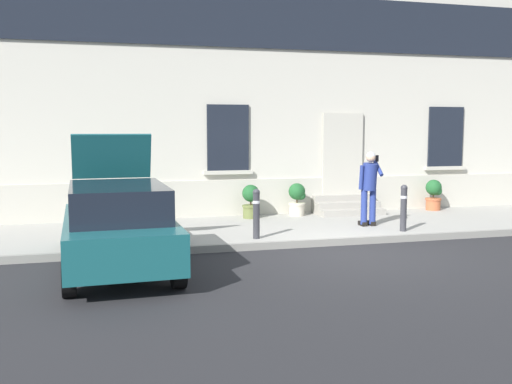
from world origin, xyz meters
name	(u,v)px	position (x,y,z in m)	size (l,w,h in m)	color
ground_plane	(354,255)	(0.00, 0.00, 0.00)	(80.00, 80.00, 0.00)	#232326
sidewalk	(305,227)	(0.00, 2.80, 0.07)	(24.00, 3.60, 0.15)	#99968E
curb_edge	(335,242)	(0.00, 0.94, 0.07)	(24.00, 0.12, 0.15)	gray
building_facade	(276,81)	(0.00, 5.29, 3.73)	(24.00, 1.52, 7.50)	beige
entrance_stoop	(346,206)	(1.70, 4.23, 0.34)	(1.78, 0.96, 0.48)	#9E998E
hatchback_car_teal	(118,225)	(-4.44, -0.11, 0.80)	(1.91, 4.12, 2.34)	#165156
bollard_near_person	(404,206)	(1.80, 1.35, 0.71)	(0.15, 0.15, 1.04)	#333338
bollard_far_left	(256,212)	(-1.60, 1.35, 0.71)	(0.15, 0.15, 1.04)	#333338
person_on_phone	(369,184)	(1.35, 2.17, 1.15)	(0.51, 0.47, 1.75)	navy
planter_charcoal	(145,203)	(-3.68, 4.17, 0.61)	(0.44, 0.44, 0.86)	#2D2D30
planter_olive	(251,200)	(-1.01, 4.06, 0.61)	(0.44, 0.44, 0.86)	#606B38
planter_cream	(297,198)	(0.26, 4.15, 0.61)	(0.44, 0.44, 0.86)	beige
planter_terracotta	(434,194)	(4.32, 4.15, 0.61)	(0.44, 0.44, 0.86)	#B25B38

